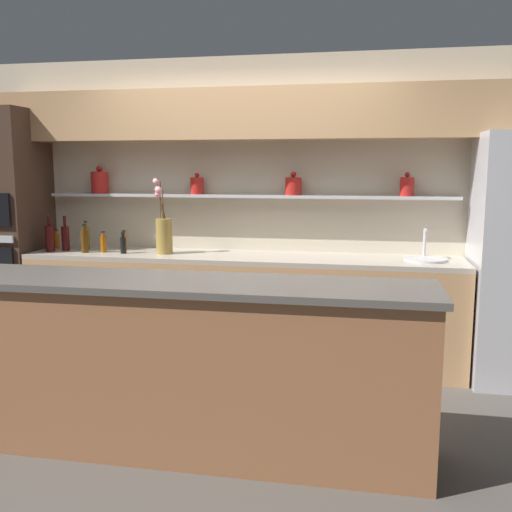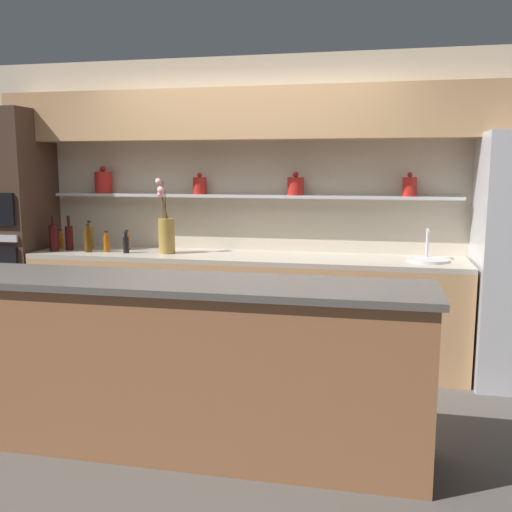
{
  "view_description": "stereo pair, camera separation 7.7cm",
  "coord_description": "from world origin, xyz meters",
  "px_view_note": "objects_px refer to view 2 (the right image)",
  "views": [
    {
      "loc": [
        0.99,
        -3.4,
        1.66
      ],
      "look_at": [
        0.25,
        0.44,
        1.04
      ],
      "focal_mm": 40.0,
      "sensor_mm": 36.0,
      "label": 1
    },
    {
      "loc": [
        1.06,
        -3.38,
        1.66
      ],
      "look_at": [
        0.25,
        0.44,
        1.04
      ],
      "focal_mm": 40.0,
      "sensor_mm": 36.0,
      "label": 2
    }
  ],
  "objects_px": {
    "oven_tower": "(8,230)",
    "bottle_sauce_6": "(61,240)",
    "bottle_sauce_4": "(106,243)",
    "bottle_oil_5": "(90,237)",
    "bottle_sauce_7": "(126,244)",
    "sink_fixture": "(428,259)",
    "bottle_wine_3": "(54,237)",
    "bottle_wine_0": "(69,237)",
    "bottle_sauce_2": "(127,241)",
    "flower_vase": "(166,230)",
    "bottle_spirit_1": "(88,240)"
  },
  "relations": [
    {
      "from": "sink_fixture",
      "to": "bottle_wine_3",
      "type": "xyz_separation_m",
      "value": [
        -3.2,
        -0.11,
        0.1
      ]
    },
    {
      "from": "bottle_sauce_4",
      "to": "bottle_sauce_6",
      "type": "relative_size",
      "value": 1.08
    },
    {
      "from": "bottle_wine_3",
      "to": "bottle_sauce_4",
      "type": "xyz_separation_m",
      "value": [
        0.48,
        0.05,
        -0.04
      ]
    },
    {
      "from": "bottle_wine_0",
      "to": "bottle_sauce_4",
      "type": "height_order",
      "value": "bottle_wine_0"
    },
    {
      "from": "bottle_spirit_1",
      "to": "bottle_sauce_6",
      "type": "height_order",
      "value": "bottle_spirit_1"
    },
    {
      "from": "oven_tower",
      "to": "flower_vase",
      "type": "height_order",
      "value": "oven_tower"
    },
    {
      "from": "oven_tower",
      "to": "bottle_wine_0",
      "type": "distance_m",
      "value": 0.62
    },
    {
      "from": "bottle_sauce_6",
      "to": "bottle_sauce_4",
      "type": "bearing_deg",
      "value": -15.79
    },
    {
      "from": "bottle_sauce_4",
      "to": "bottle_sauce_6",
      "type": "height_order",
      "value": "bottle_sauce_4"
    },
    {
      "from": "sink_fixture",
      "to": "bottle_spirit_1",
      "type": "bearing_deg",
      "value": -177.91
    },
    {
      "from": "bottle_wine_3",
      "to": "bottle_wine_0",
      "type": "bearing_deg",
      "value": 40.84
    },
    {
      "from": "oven_tower",
      "to": "sink_fixture",
      "type": "distance_m",
      "value": 3.72
    },
    {
      "from": "flower_vase",
      "to": "bottle_sauce_6",
      "type": "distance_m",
      "value": 1.1
    },
    {
      "from": "sink_fixture",
      "to": "bottle_sauce_4",
      "type": "distance_m",
      "value": 2.72
    },
    {
      "from": "bottle_sauce_7",
      "to": "bottle_sauce_2",
      "type": "bearing_deg",
      "value": 111.73
    },
    {
      "from": "bottle_oil_5",
      "to": "bottle_sauce_6",
      "type": "relative_size",
      "value": 1.48
    },
    {
      "from": "bottle_wine_0",
      "to": "bottle_spirit_1",
      "type": "relative_size",
      "value": 1.23
    },
    {
      "from": "bottle_wine_3",
      "to": "bottle_sauce_7",
      "type": "xyz_separation_m",
      "value": [
        0.68,
        0.02,
        -0.04
      ]
    },
    {
      "from": "bottle_sauce_2",
      "to": "bottle_sauce_4",
      "type": "distance_m",
      "value": 0.2
    },
    {
      "from": "bottle_oil_5",
      "to": "oven_tower",
      "type": "bearing_deg",
      "value": -172.96
    },
    {
      "from": "sink_fixture",
      "to": "bottle_sauce_6",
      "type": "xyz_separation_m",
      "value": [
        -3.25,
        0.09,
        0.05
      ]
    },
    {
      "from": "oven_tower",
      "to": "bottle_sauce_2",
      "type": "distance_m",
      "value": 1.13
    },
    {
      "from": "bottle_sauce_4",
      "to": "bottle_oil_5",
      "type": "bearing_deg",
      "value": 148.49
    },
    {
      "from": "oven_tower",
      "to": "bottle_wine_3",
      "type": "bearing_deg",
      "value": -10.82
    },
    {
      "from": "bottle_wine_0",
      "to": "bottle_sauce_7",
      "type": "bearing_deg",
      "value": -6.75
    },
    {
      "from": "oven_tower",
      "to": "bottle_sauce_6",
      "type": "xyz_separation_m",
      "value": [
        0.47,
        0.1,
        -0.09
      ]
    },
    {
      "from": "bottle_sauce_4",
      "to": "bottle_oil_5",
      "type": "height_order",
      "value": "bottle_oil_5"
    },
    {
      "from": "sink_fixture",
      "to": "bottle_oil_5",
      "type": "bearing_deg",
      "value": 178.4
    },
    {
      "from": "flower_vase",
      "to": "bottle_wine_3",
      "type": "bearing_deg",
      "value": -176.21
    },
    {
      "from": "flower_vase",
      "to": "bottle_sauce_6",
      "type": "relative_size",
      "value": 3.71
    },
    {
      "from": "flower_vase",
      "to": "bottle_spirit_1",
      "type": "bearing_deg",
      "value": -174.92
    },
    {
      "from": "sink_fixture",
      "to": "bottle_sauce_6",
      "type": "height_order",
      "value": "sink_fixture"
    },
    {
      "from": "oven_tower",
      "to": "bottle_wine_0",
      "type": "bearing_deg",
      "value": -1.14
    },
    {
      "from": "bottle_sauce_2",
      "to": "bottle_sauce_7",
      "type": "xyz_separation_m",
      "value": [
        0.07,
        -0.18,
        0.0
      ]
    },
    {
      "from": "sink_fixture",
      "to": "bottle_sauce_2",
      "type": "bearing_deg",
      "value": 178.07
    },
    {
      "from": "bottle_sauce_2",
      "to": "bottle_wine_3",
      "type": "bearing_deg",
      "value": -161.91
    },
    {
      "from": "bottle_sauce_6",
      "to": "bottle_wine_0",
      "type": "bearing_deg",
      "value": -36.23
    },
    {
      "from": "bottle_spirit_1",
      "to": "bottle_wine_0",
      "type": "bearing_deg",
      "value": 160.17
    },
    {
      "from": "bottle_spirit_1",
      "to": "sink_fixture",
      "type": "bearing_deg",
      "value": 2.09
    },
    {
      "from": "bottle_oil_5",
      "to": "bottle_sauce_7",
      "type": "bearing_deg",
      "value": -21.91
    },
    {
      "from": "flower_vase",
      "to": "bottle_sauce_4",
      "type": "relative_size",
      "value": 3.45
    },
    {
      "from": "flower_vase",
      "to": "bottle_sauce_7",
      "type": "distance_m",
      "value": 0.37
    },
    {
      "from": "bottle_wine_0",
      "to": "bottle_sauce_6",
      "type": "xyz_separation_m",
      "value": [
        -0.15,
        0.11,
        -0.04
      ]
    },
    {
      "from": "flower_vase",
      "to": "bottle_wine_0",
      "type": "relative_size",
      "value": 2.09
    },
    {
      "from": "bottle_wine_0",
      "to": "bottle_sauce_7",
      "type": "relative_size",
      "value": 1.64
    },
    {
      "from": "oven_tower",
      "to": "flower_vase",
      "type": "relative_size",
      "value": 3.37
    },
    {
      "from": "bottle_wine_3",
      "to": "bottle_sauce_6",
      "type": "distance_m",
      "value": 0.21
    },
    {
      "from": "oven_tower",
      "to": "bottle_sauce_6",
      "type": "height_order",
      "value": "oven_tower"
    },
    {
      "from": "sink_fixture",
      "to": "bottle_sauce_7",
      "type": "xyz_separation_m",
      "value": [
        -2.52,
        -0.09,
        0.06
      ]
    },
    {
      "from": "bottle_spirit_1",
      "to": "bottle_sauce_7",
      "type": "xyz_separation_m",
      "value": [
        0.35,
        0.01,
        -0.03
      ]
    }
  ]
}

